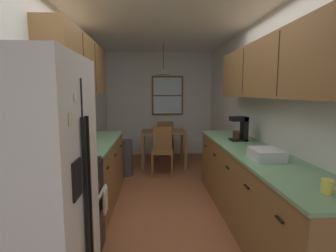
# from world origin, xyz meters

# --- Properties ---
(ground_plane) EXTENTS (12.00, 12.00, 0.00)m
(ground_plane) POSITION_xyz_m (0.00, 1.00, 0.00)
(ground_plane) COLOR brown
(wall_left) EXTENTS (0.10, 9.00, 2.55)m
(wall_left) POSITION_xyz_m (-1.35, 1.00, 1.27)
(wall_left) COLOR silver
(wall_left) RESTS_ON ground
(wall_right) EXTENTS (0.10, 9.00, 2.55)m
(wall_right) POSITION_xyz_m (1.35, 1.00, 1.27)
(wall_right) COLOR silver
(wall_right) RESTS_ON ground
(wall_back) EXTENTS (4.40, 0.10, 2.55)m
(wall_back) POSITION_xyz_m (0.00, 3.65, 1.27)
(wall_back) COLOR silver
(wall_back) RESTS_ON ground
(ceiling_slab) EXTENTS (4.40, 9.00, 0.08)m
(ceiling_slab) POSITION_xyz_m (0.00, 1.00, 2.59)
(ceiling_slab) COLOR white
(refrigerator) EXTENTS (0.73, 0.78, 1.79)m
(refrigerator) POSITION_xyz_m (-0.95, -1.25, 0.89)
(refrigerator) COLOR white
(refrigerator) RESTS_ON ground
(stove_range) EXTENTS (0.66, 0.59, 1.10)m
(stove_range) POSITION_xyz_m (-0.99, -0.54, 0.47)
(stove_range) COLOR black
(stove_range) RESTS_ON ground
(microwave_over_range) EXTENTS (0.39, 0.63, 0.32)m
(microwave_over_range) POSITION_xyz_m (-1.11, -0.54, 1.68)
(microwave_over_range) COLOR white
(counter_left) EXTENTS (0.64, 1.86, 0.90)m
(counter_left) POSITION_xyz_m (-1.00, 0.69, 0.45)
(counter_left) COLOR brown
(counter_left) RESTS_ON ground
(upper_cabinets_left) EXTENTS (0.33, 1.94, 0.74)m
(upper_cabinets_left) POSITION_xyz_m (-1.14, 0.64, 1.91)
(upper_cabinets_left) COLOR brown
(counter_right) EXTENTS (0.64, 3.12, 0.90)m
(counter_right) POSITION_xyz_m (1.00, -0.00, 0.45)
(counter_right) COLOR brown
(counter_right) RESTS_ON ground
(upper_cabinets_right) EXTENTS (0.33, 2.80, 0.64)m
(upper_cabinets_right) POSITION_xyz_m (1.14, -0.05, 1.82)
(upper_cabinets_right) COLOR brown
(dining_table) EXTENTS (0.92, 0.73, 0.75)m
(dining_table) POSITION_xyz_m (0.06, 2.57, 0.62)
(dining_table) COLOR brown
(dining_table) RESTS_ON ground
(dining_chair_near) EXTENTS (0.43, 0.43, 0.90)m
(dining_chair_near) POSITION_xyz_m (0.01, 1.99, 0.50)
(dining_chair_near) COLOR brown
(dining_chair_near) RESTS_ON ground
(dining_chair_far) EXTENTS (0.44, 0.44, 0.90)m
(dining_chair_far) POSITION_xyz_m (0.11, 3.14, 0.50)
(dining_chair_far) COLOR brown
(dining_chair_far) RESTS_ON ground
(pendant_light) EXTENTS (0.31, 0.31, 0.61)m
(pendant_light) POSITION_xyz_m (0.06, 2.57, 1.99)
(pendant_light) COLOR black
(back_window) EXTENTS (0.78, 0.05, 0.96)m
(back_window) POSITION_xyz_m (0.20, 3.58, 1.49)
(back_window) COLOR brown
(trash_bin) EXTENTS (0.29, 0.29, 0.67)m
(trash_bin) POSITION_xyz_m (-0.70, 1.96, 0.34)
(trash_bin) COLOR #3F3F42
(trash_bin) RESTS_ON ground
(storage_canister) EXTENTS (0.11, 0.11, 0.16)m
(storage_canister) POSITION_xyz_m (-1.00, 0.04, 0.98)
(storage_canister) COLOR red
(storage_canister) RESTS_ON counter_left
(dish_towel) EXTENTS (0.02, 0.16, 0.24)m
(dish_towel) POSITION_xyz_m (-0.64, -0.39, 0.50)
(dish_towel) COLOR beige
(coffee_maker) EXTENTS (0.22, 0.18, 0.33)m
(coffee_maker) POSITION_xyz_m (1.04, 0.59, 1.07)
(coffee_maker) COLOR black
(coffee_maker) RESTS_ON counter_right
(mug_by_coffeemaker) EXTENTS (0.11, 0.08, 0.10)m
(mug_by_coffeemaker) POSITION_xyz_m (0.97, -1.30, 0.95)
(mug_by_coffeemaker) COLOR #E5CC4C
(mug_by_coffeemaker) RESTS_ON counter_right
(dish_rack) EXTENTS (0.28, 0.34, 0.10)m
(dish_rack) POSITION_xyz_m (0.96, -0.40, 0.95)
(dish_rack) COLOR silver
(dish_rack) RESTS_ON counter_right
(table_serving_bowl) EXTENTS (0.20, 0.20, 0.06)m
(table_serving_bowl) POSITION_xyz_m (0.11, 2.47, 0.78)
(table_serving_bowl) COLOR silver
(table_serving_bowl) RESTS_ON dining_table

